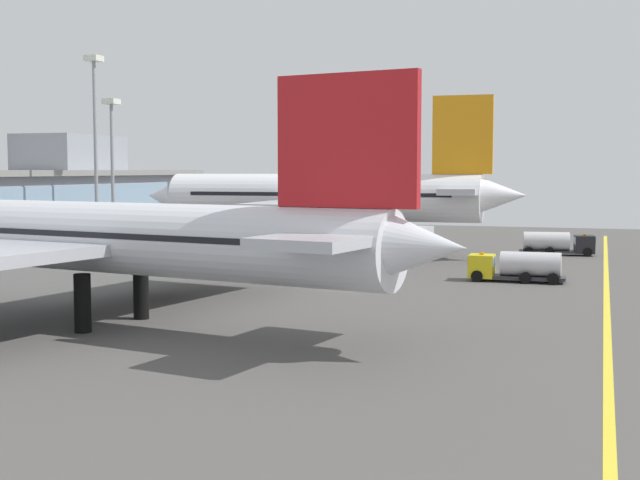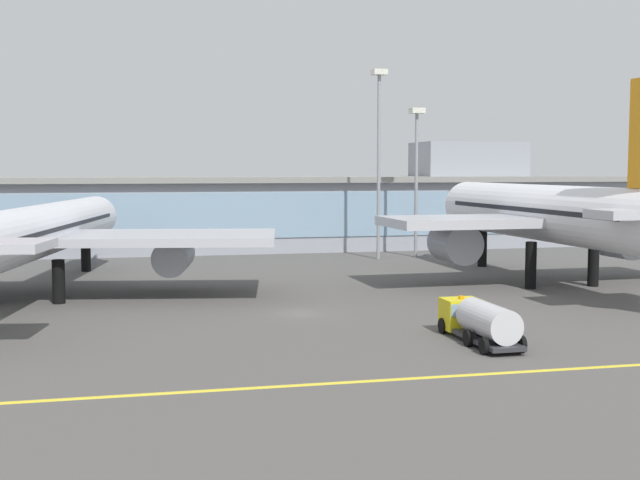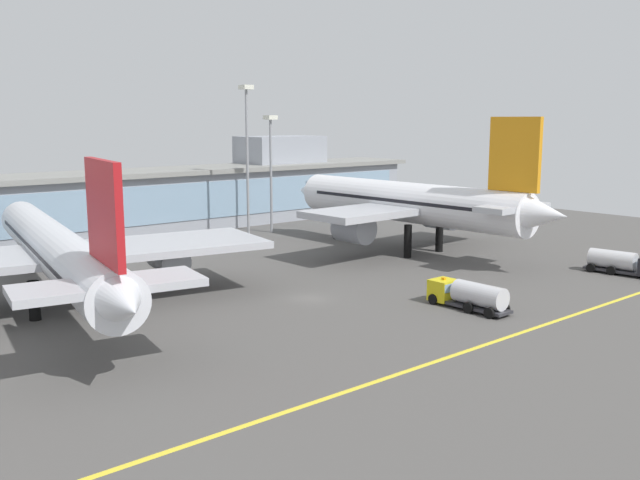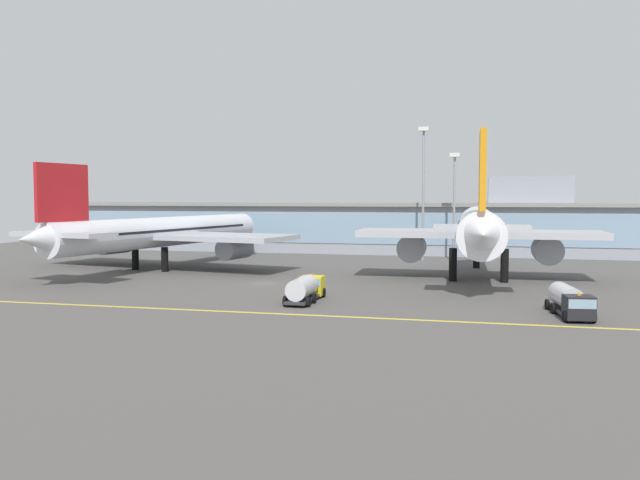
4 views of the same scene
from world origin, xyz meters
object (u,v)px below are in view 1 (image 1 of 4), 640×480
at_px(airliner_near_right, 324,198).
at_px(baggage_tug_near, 513,266).
at_px(airliner_near_left, 75,238).
at_px(apron_light_mast_west, 112,149).
at_px(apron_light_mast_centre, 95,126).
at_px(fuel_tanker_truck, 560,243).

height_order(airliner_near_right, baggage_tug_near, airliner_near_right).
distance_m(airliner_near_left, baggage_tug_near, 41.73).
height_order(airliner_near_left, apron_light_mast_west, apron_light_mast_west).
bearing_deg(apron_light_mast_centre, airliner_near_right, -68.75).
height_order(fuel_tanker_truck, apron_light_mast_centre, apron_light_mast_centre).
height_order(airliner_near_right, fuel_tanker_truck, airliner_near_right).
bearing_deg(apron_light_mast_west, fuel_tanker_truck, -76.22).
relative_size(airliner_near_right, baggage_tug_near, 5.42).
xyz_separation_m(airliner_near_right, apron_light_mast_west, (-4.57, 27.22, 6.16)).
relative_size(airliner_near_left, apron_light_mast_west, 2.91).
bearing_deg(apron_light_mast_west, apron_light_mast_centre, -168.28).
bearing_deg(airliner_near_right, apron_light_mast_centre, 19.88).
bearing_deg(apron_light_mast_centre, airliner_near_left, -148.96).
distance_m(fuel_tanker_truck, apron_light_mast_centre, 59.19).
bearing_deg(apron_light_mast_centre, apron_light_mast_west, 11.72).
bearing_deg(airliner_near_left, apron_light_mast_centre, -48.77).
xyz_separation_m(airliner_near_left, airliner_near_right, (50.16, -1.98, 1.22)).
xyz_separation_m(fuel_tanker_truck, apron_light_mast_west, (-13.55, 55.28, 11.76)).
bearing_deg(apron_light_mast_west, airliner_near_left, -151.03).
bearing_deg(apron_light_mast_west, baggage_tug_near, -105.11).
relative_size(baggage_tug_near, apron_light_mast_centre, 0.37).
xyz_separation_m(baggage_tug_near, apron_light_mast_west, (14.12, 52.29, 11.76)).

